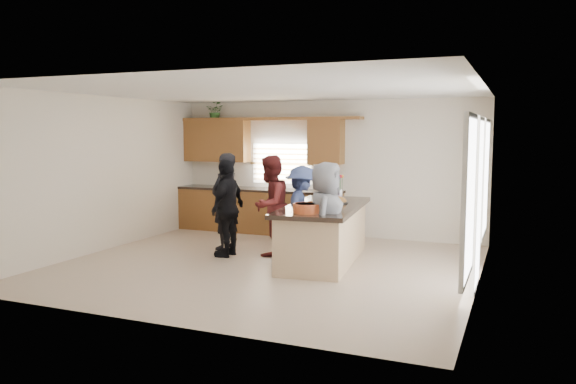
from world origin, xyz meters
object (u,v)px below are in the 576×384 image
at_px(island, 324,235).
at_px(woman_right_back, 302,211).
at_px(woman_left_front, 228,208).
at_px(woman_right_front, 326,219).
at_px(woman_left_mid, 270,205).
at_px(salad_bowl, 307,208).
at_px(woman_left_back, 225,201).

distance_m(island, woman_right_back, 0.70).
relative_size(woman_left_front, woman_right_front, 0.98).
distance_m(island, woman_left_mid, 1.12).
bearing_deg(salad_bowl, woman_right_front, 34.32).
distance_m(woman_left_mid, woman_right_back, 0.56).
bearing_deg(woman_left_back, island, 91.52).
xyz_separation_m(island, woman_left_front, (-1.68, -0.24, 0.39)).
bearing_deg(woman_right_back, island, -136.28).
distance_m(island, woman_left_back, 2.07).
relative_size(woman_left_front, woman_right_back, 1.07).
bearing_deg(salad_bowl, woman_right_back, 114.35).
xyz_separation_m(island, woman_left_mid, (-1.03, 0.13, 0.42)).
height_order(island, woman_left_mid, woman_left_mid).
distance_m(woman_left_back, woman_left_mid, 0.98).
bearing_deg(woman_right_front, woman_left_back, 57.10).
distance_m(woman_left_mid, woman_left_front, 0.74).
xyz_separation_m(woman_left_mid, woman_right_front, (1.33, -0.91, -0.02)).
distance_m(island, woman_left_front, 1.74).
height_order(island, woman_left_back, woman_left_back).
relative_size(woman_left_mid, woman_right_front, 1.03).
bearing_deg(woman_right_front, woman_right_back, 27.81).
bearing_deg(island, salad_bowl, -92.52).
relative_size(salad_bowl, woman_left_back, 0.24).
relative_size(woman_left_back, woman_right_front, 1.04).
relative_size(salad_bowl, woman_left_mid, 0.25).
height_order(woman_left_back, woman_left_front, woman_left_back).
relative_size(woman_left_back, woman_left_mid, 1.01).
bearing_deg(woman_right_back, salad_bowl, -169.44).
distance_m(woman_left_back, woman_right_back, 1.49).
bearing_deg(woman_left_mid, woman_right_front, 60.71).
bearing_deg(woman_left_back, salad_bowl, 68.53).
distance_m(woman_left_back, woman_right_front, 2.53).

